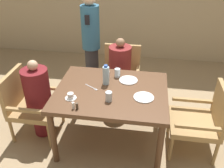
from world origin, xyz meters
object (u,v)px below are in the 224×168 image
at_px(water_bottle, 106,75).
at_px(chair_left_side, 29,102).
at_px(standing_host, 91,41).
at_px(glass_tall_mid, 107,75).
at_px(plate_main_left, 128,80).
at_px(glass_tall_far, 109,96).
at_px(chair_far_side, 121,74).
at_px(glass_tall_near, 117,73).
at_px(diner_in_far_chair, 120,73).
at_px(diner_in_left_chair, 39,98).
at_px(chair_right_side, 202,119).
at_px(plate_main_right, 144,97).
at_px(teacup_with_saucer, 71,96).

bearing_deg(water_bottle, chair_left_side, -172.44).
relative_size(standing_host, glass_tall_mid, 14.86).
distance_m(plate_main_left, glass_tall_far, 0.50).
bearing_deg(glass_tall_far, chair_far_side, 90.34).
relative_size(plate_main_left, glass_tall_far, 2.05).
distance_m(glass_tall_near, glass_tall_mid, 0.15).
bearing_deg(chair_far_side, diner_in_far_chair, -90.00).
bearing_deg(plate_main_left, diner_in_left_chair, -167.42).
xyz_separation_m(chair_right_side, glass_tall_far, (-1.06, -0.22, 0.35)).
distance_m(chair_far_side, plate_main_right, 1.15).
xyz_separation_m(chair_left_side, plate_main_right, (1.45, -0.10, 0.30)).
height_order(chair_left_side, glass_tall_far, chair_left_side).
height_order(chair_left_side, chair_right_side, same).
bearing_deg(chair_left_side, chair_right_side, 0.00).
bearing_deg(diner_in_left_chair, glass_tall_near, 18.81).
xyz_separation_m(diner_in_left_chair, glass_tall_mid, (0.83, 0.24, 0.27)).
height_order(diner_in_left_chair, glass_tall_far, diner_in_left_chair).
bearing_deg(glass_tall_near, standing_host, 122.44).
bearing_deg(teacup_with_saucer, water_bottle, 48.29).
distance_m(standing_host, water_bottle, 1.11).
bearing_deg(glass_tall_mid, chair_right_side, -11.63).
distance_m(diner_in_far_chair, plate_main_left, 0.61).
bearing_deg(diner_in_far_chair, glass_tall_mid, -99.73).
distance_m(plate_main_left, plate_main_right, 0.40).
distance_m(chair_left_side, plate_main_left, 1.30).
bearing_deg(plate_main_left, plate_main_right, -59.71).
relative_size(diner_in_left_chair, water_bottle, 4.27).
relative_size(diner_in_far_chair, glass_tall_far, 9.88).
distance_m(diner_in_left_chair, standing_host, 1.28).
bearing_deg(plate_main_right, chair_right_side, 8.50).
height_order(diner_in_left_chair, chair_right_side, diner_in_left_chair).
height_order(chair_far_side, teacup_with_saucer, chair_far_side).
bearing_deg(water_bottle, glass_tall_far, -75.25).
xyz_separation_m(chair_far_side, glass_tall_near, (0.03, -0.62, 0.35)).
xyz_separation_m(diner_in_far_chair, teacup_with_saucer, (-0.41, -1.04, 0.23)).
height_order(chair_left_side, teacup_with_saucer, chair_left_side).
bearing_deg(glass_tall_mid, standing_host, 113.93).
distance_m(chair_right_side, standing_host, 2.00).
distance_m(diner_in_far_chair, plate_main_right, 1.00).
bearing_deg(chair_right_side, teacup_with_saucer, -170.88).
xyz_separation_m(chair_left_side, diner_in_far_chair, (1.07, 0.80, 0.09)).
xyz_separation_m(diner_in_left_chair, standing_host, (0.42, 1.16, 0.34)).
distance_m(diner_in_left_chair, water_bottle, 0.91).
bearing_deg(chair_far_side, glass_tall_mid, -97.75).
relative_size(chair_left_side, plate_main_left, 3.86).
height_order(standing_host, glass_tall_near, standing_host).
relative_size(diner_in_left_chair, glass_tall_near, 9.66).
xyz_separation_m(standing_host, glass_tall_near, (0.53, -0.83, -0.07)).
relative_size(diner_in_left_chair, plate_main_left, 4.72).
bearing_deg(glass_tall_near, chair_right_side, -17.25).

